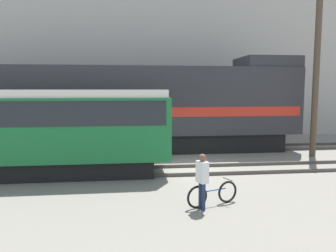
# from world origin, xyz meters

# --- Properties ---
(ground_plane) EXTENTS (120.00, 120.00, 0.00)m
(ground_plane) POSITION_xyz_m (0.00, 0.00, 0.00)
(ground_plane) COLOR gray
(track_near) EXTENTS (60.00, 1.50, 0.14)m
(track_near) POSITION_xyz_m (0.00, -0.76, 0.07)
(track_near) COLOR #47423D
(track_near) RESTS_ON ground
(track_far) EXTENTS (60.00, 1.51, 0.14)m
(track_far) POSITION_xyz_m (0.00, 4.06, 0.07)
(track_far) COLOR #47423D
(track_far) RESTS_ON ground
(building_backdrop) EXTENTS (47.40, 6.00, 15.79)m
(building_backdrop) POSITION_xyz_m (0.00, 12.28, 7.89)
(building_backdrop) COLOR #B7B2A8
(building_backdrop) RESTS_ON ground
(freight_locomotive) EXTENTS (20.67, 3.04, 5.17)m
(freight_locomotive) POSITION_xyz_m (-3.36, 4.06, 2.40)
(freight_locomotive) COLOR black
(freight_locomotive) RESTS_ON ground
(streetcar) EXTENTS (10.57, 2.54, 3.37)m
(streetcar) POSITION_xyz_m (-6.11, -0.76, 1.93)
(streetcar) COLOR black
(streetcar) RESTS_ON ground
(bicycle) EXTENTS (1.64, 0.72, 0.73)m
(bicycle) POSITION_xyz_m (0.02, -4.77, 0.34)
(bicycle) COLOR black
(bicycle) RESTS_ON ground
(person) EXTENTS (0.33, 0.41, 1.59)m
(person) POSITION_xyz_m (-0.36, -5.06, 0.96)
(person) COLOR #232D4C
(person) RESTS_ON ground
(utility_pole_left) EXTENTS (0.31, 0.31, 7.97)m
(utility_pole_left) POSITION_xyz_m (6.89, 1.65, 3.98)
(utility_pole_left) COLOR #4C3D2D
(utility_pole_left) RESTS_ON ground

